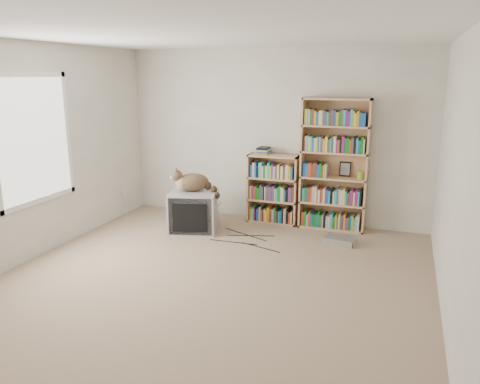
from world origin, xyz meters
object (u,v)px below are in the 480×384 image
(crt_tv, at_px, (194,211))
(bookcase_tall, at_px, (334,168))
(cat, at_px, (196,185))
(dvd_player, at_px, (340,240))
(bookcase_short, at_px, (274,191))

(crt_tv, xyz_separation_m, bookcase_tall, (1.81, 0.75, 0.59))
(cat, bearing_deg, crt_tv, -169.80)
(cat, relative_size, bookcase_tall, 0.42)
(bookcase_tall, xyz_separation_m, dvd_player, (0.21, -0.61, -0.82))
(crt_tv, height_order, dvd_player, crt_tv)
(crt_tv, xyz_separation_m, cat, (0.03, 0.03, 0.37))
(bookcase_tall, height_order, bookcase_short, bookcase_tall)
(crt_tv, relative_size, bookcase_tall, 0.42)
(crt_tv, relative_size, dvd_player, 2.01)
(dvd_player, bearing_deg, bookcase_short, 158.28)
(bookcase_tall, bearing_deg, bookcase_short, -179.90)
(bookcase_tall, distance_m, bookcase_short, 0.95)
(crt_tv, bearing_deg, dvd_player, -10.93)
(cat, bearing_deg, bookcase_tall, -10.56)
(cat, distance_m, bookcase_tall, 1.93)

